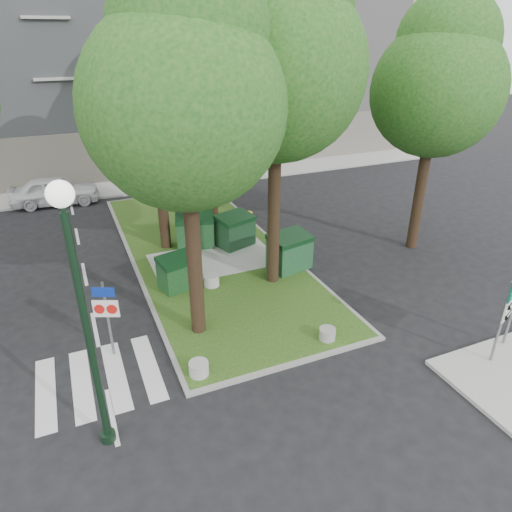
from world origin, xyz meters
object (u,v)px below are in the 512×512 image
car_white (55,191)px  car_silver (207,171)px  tree_median_far (208,37)px  tree_median_near_right (279,52)px  directional_sign (511,302)px  dumpster_b (195,230)px  litter_bin (248,219)px  bollard_right (327,334)px  traffic_sign_pole (106,309)px  tree_street_right (439,77)px  bollard_left (199,368)px  bollard_mid (211,280)px  dumpster_a (178,272)px  tree_median_mid (152,78)px  tree_median_near_left (186,87)px  dumpster_d (290,252)px  street_lamp (80,295)px  dumpster_c (235,230)px

car_white → car_silver: size_ratio=1.22×
tree_median_far → car_silver: size_ratio=3.21×
tree_median_near_right → directional_sign: size_ratio=4.48×
dumpster_b → litter_bin: dumpster_b is taller
bollard_right → traffic_sign_pole: bearing=162.1°
tree_street_right → bollard_left: (-11.19, -4.56, -6.67)m
bollard_mid → dumpster_a: bearing=162.5°
tree_median_mid → directional_sign: bearing=-57.2°
tree_median_near_left → dumpster_d: 8.24m
tree_median_mid → dumpster_b: (1.13, -0.43, -6.14)m
tree_median_near_left → dumpster_a: 7.16m
tree_median_near_left → bollard_mid: bearing=64.6°
dumpster_a → traffic_sign_pole: size_ratio=0.64×
tree_median_near_left → dumpster_b: (1.63, 6.07, -6.48)m
bollard_mid → tree_median_near_right: bearing=-10.7°
traffic_sign_pole → dumpster_d: bearing=44.3°
tree_median_mid → dumpster_a: (-0.47, -3.70, -6.25)m
litter_bin → directional_sign: size_ratio=0.27×
dumpster_b → bollard_left: bearing=-90.8°
tree_median_near_left → tree_street_right: tree_median_near_left is taller
dumpster_d → tree_median_near_right: bearing=-161.4°
tree_median_near_left → tree_median_far: size_ratio=0.88×
tree_median_near_right → traffic_sign_pole: tree_median_near_right is taller
tree_street_right → bollard_right: (-7.14, -4.56, -6.68)m
dumpster_a → bollard_left: size_ratio=2.88×
tree_median_mid → tree_street_right: bearing=-21.8°
bollard_left → litter_bin: size_ratio=0.78×
car_white → litter_bin: bearing=-125.8°
tree_median_near_right → dumpster_b: 8.44m
tree_median_near_left → dumpster_a: size_ratio=6.77×
street_lamp → dumpster_c: bearing=53.2°
dumpster_b → car_silver: 10.11m
bollard_left → bollard_right: bearing=0.0°
street_lamp → bollard_right: bearing=10.4°
tree_street_right → dumpster_c: tree_street_right is taller
dumpster_d → bollard_left: 6.89m
tree_median_near_right → tree_median_mid: size_ratio=1.15×
dumpster_d → traffic_sign_pole: 7.63m
bollard_left → litter_bin: 10.70m
tree_median_near_left → dumpster_c: tree_median_near_left is taller
dumpster_b → dumpster_a: bearing=-100.9°
car_silver → bollard_mid: bearing=155.6°
tree_median_mid → dumpster_d: tree_median_mid is taller
bollard_left → traffic_sign_pole: (-2.02, 1.96, 1.25)m
tree_median_far → bollard_left: bearing=-110.8°
traffic_sign_pole → tree_median_near_left: bearing=26.0°
tree_median_mid → traffic_sign_pole: 9.12m
bollard_left → tree_median_far: bearing=69.2°
litter_bin → tree_street_right: bearing=-38.8°
street_lamp → car_silver: size_ratio=1.68×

